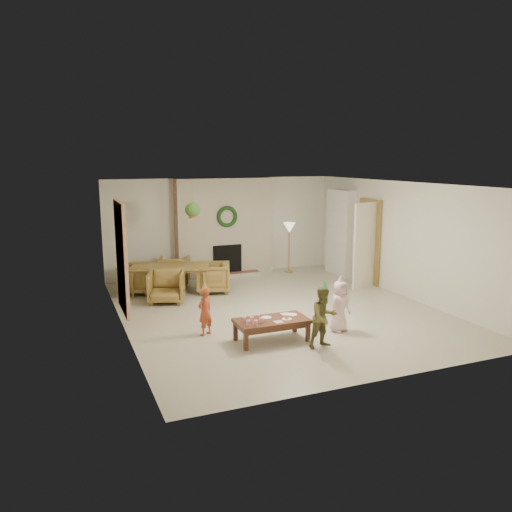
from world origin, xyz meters
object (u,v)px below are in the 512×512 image
dining_chair_near (166,286)px  coffee_table_top (272,321)px  dining_chair_left (136,278)px  dining_chair_right (213,277)px  dining_table (171,279)px  child_plaid (324,317)px  dining_chair_far (174,270)px  child_pink (340,306)px  child_red (205,311)px

dining_chair_near → coffee_table_top: (1.13, -2.92, 0.01)m
dining_chair_left → dining_chair_right: bearing=-90.0°
dining_table → dining_chair_near: size_ratio=2.34×
dining_chair_left → child_plaid: size_ratio=0.75×
coffee_table_top → child_plaid: bearing=-40.6°
dining_table → coffee_table_top: size_ratio=1.44×
dining_table → dining_chair_far: 0.77m
coffee_table_top → child_pink: child_pink is taller
dining_table → dining_chair_right: (0.91, -0.31, 0.03)m
dining_chair_right → coffee_table_top: bearing=18.4°
child_plaid → child_pink: size_ratio=1.09×
dining_chair_left → child_red: (0.67, -3.21, 0.08)m
dining_chair_right → child_red: 2.83m
dining_chair_far → child_red: bearing=104.1°
dining_chair_near → dining_chair_right: (1.15, 0.42, 0.00)m
child_plaid → dining_chair_near: bearing=110.4°
dining_chair_right → child_pink: (1.27, -3.35, 0.12)m
child_red → child_plaid: bearing=111.3°
dining_chair_near → dining_chair_left: same height
child_red → child_pink: size_ratio=0.93×
dining_chair_right → child_red: size_ratio=0.88×
child_pink → dining_chair_right: bearing=92.3°
dining_chair_right → child_plaid: size_ratio=0.75×
dining_table → child_plaid: (1.54, -4.21, 0.19)m
dining_chair_far → coffee_table_top: bearing=117.1°
dining_chair_near → dining_chair_right: size_ratio=1.00×
coffee_table_top → child_red: child_red is taller
dining_chair_left → dining_chair_right: (1.63, -0.56, 0.00)m
dining_chair_left → child_pink: child_pink is taller
dining_chair_far → child_plaid: 5.11m
dining_chair_left → child_pink: (2.90, -3.91, 0.12)m
dining_chair_near → child_red: bearing=-66.4°
dining_table → child_pink: size_ratio=1.92×
dining_chair_left → dining_chair_right: size_ratio=1.00×
dining_chair_near → dining_chair_far: 1.53m
child_pink → dining_chair_left: bearing=108.1°
dining_chair_left → child_red: bearing=-149.5°
dining_chair_right → dining_chair_left: bearing=-90.0°
dining_table → child_pink: 4.26m
coffee_table_top → child_plaid: size_ratio=1.22×
dining_table → dining_chair_far: bearing=90.0°
dining_table → child_red: bearing=-72.3°
dining_chair_near → dining_chair_left: (-0.48, 0.97, 0.00)m
dining_table → dining_chair_right: size_ratio=2.34×
dining_chair_right → child_plaid: (0.64, -3.90, 0.16)m
dining_chair_far → dining_chair_right: size_ratio=1.00×
dining_table → child_red: size_ratio=2.07×
child_pink → child_plaid: bearing=-157.3°
child_red → child_pink: bearing=131.9°
dining_chair_right → coffee_table_top: (-0.02, -3.34, 0.01)m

